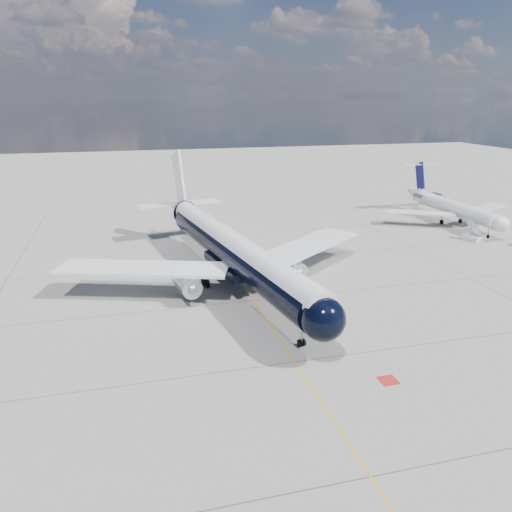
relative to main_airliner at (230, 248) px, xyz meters
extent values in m
plane|color=gray|center=(1.38, 13.40, -4.70)|extent=(320.00, 320.00, 0.00)
cube|color=orange|center=(1.38, 8.40, -4.69)|extent=(0.16, 160.00, 0.01)
cube|color=maroon|center=(8.18, -26.60, -4.69)|extent=(1.60, 1.60, 0.01)
cylinder|color=black|center=(0.23, -1.44, -0.21)|extent=(10.53, 40.74, 4.06)
sphere|color=black|center=(3.67, -22.54, -0.21)|extent=(4.66, 4.66, 4.06)
cone|color=black|center=(-3.80, 23.35, 0.43)|extent=(5.21, 8.04, 4.06)
cylinder|color=silver|center=(0.23, -1.44, 0.81)|extent=(9.99, 42.71, 3.17)
cube|color=black|center=(3.70, -22.75, 0.38)|extent=(2.74, 1.68, 0.59)
cube|color=silver|center=(-11.10, -1.66, -1.17)|extent=(21.15, 11.66, 0.34)
cube|color=silver|center=(11.05, 1.95, -1.17)|extent=(19.57, 16.67, 0.34)
cube|color=black|center=(0.23, -1.44, -1.70)|extent=(6.15, 11.27, 1.07)
cylinder|color=silver|center=(-6.28, -4.66, -2.40)|extent=(3.15, 5.24, 2.39)
cylinder|color=silver|center=(7.43, -2.43, -2.40)|extent=(3.15, 5.24, 2.39)
sphere|color=gray|center=(-5.92, -6.88, -2.40)|extent=(1.35, 1.35, 1.18)
sphere|color=gray|center=(7.79, -4.65, -2.40)|extent=(1.35, 1.35, 1.18)
cube|color=silver|center=(-6.31, -4.45, -1.60)|extent=(0.78, 3.41, 1.18)
cube|color=silver|center=(7.40, -2.22, -1.60)|extent=(0.78, 3.41, 1.18)
cube|color=silver|center=(-3.71, 22.83, 5.88)|extent=(1.43, 6.75, 9.11)
cube|color=silver|center=(-3.80, 23.35, 1.29)|extent=(14.26, 5.61, 0.24)
cylinder|color=gray|center=(3.06, -18.84, -3.36)|extent=(0.22, 0.22, 2.24)
cylinder|color=black|center=(2.85, -18.88, -4.32)|extent=(0.31, 0.77, 0.75)
cylinder|color=black|center=(3.28, -18.81, -4.32)|extent=(0.31, 0.77, 0.75)
cylinder|color=gray|center=(-3.40, -0.40, -3.25)|extent=(0.32, 0.32, 2.03)
cylinder|color=gray|center=(3.35, 0.69, -3.25)|extent=(0.32, 0.32, 2.03)
cylinder|color=black|center=(-3.30, -0.99, -4.11)|extent=(0.66, 1.24, 1.18)
cylinder|color=black|center=(-3.49, 0.18, -4.11)|extent=(0.66, 1.24, 1.18)
cylinder|color=black|center=(3.45, 0.11, -4.11)|extent=(0.66, 1.24, 1.18)
cylinder|color=black|center=(3.26, 1.27, -4.11)|extent=(0.66, 1.24, 1.18)
cylinder|color=silver|center=(47.46, 19.26, -1.56)|extent=(3.07, 22.27, 2.73)
sphere|color=silver|center=(47.28, 7.14, -1.56)|extent=(2.77, 2.77, 2.73)
cone|color=silver|center=(47.69, 33.92, -1.16)|extent=(2.81, 5.09, 2.73)
cube|color=black|center=(47.28, 7.04, -1.16)|extent=(1.83, 0.94, 0.45)
cube|color=silver|center=(40.41, 20.38, -2.17)|extent=(12.62, 8.93, 0.22)
cube|color=silver|center=(54.55, 20.17, -2.17)|extent=(12.72, 8.64, 0.22)
cylinder|color=silver|center=(45.48, 28.39, -1.16)|extent=(1.56, 3.26, 1.52)
cylinder|color=silver|center=(49.72, 28.33, -1.16)|extent=(1.56, 3.26, 1.52)
cube|color=silver|center=(45.98, 28.38, -1.16)|extent=(1.04, 1.63, 0.18)
cube|color=silver|center=(49.22, 28.33, -1.16)|extent=(1.04, 1.63, 0.18)
cube|color=#0B0A4C|center=(47.66, 32.40, 2.63)|extent=(0.31, 4.25, 6.19)
cube|color=silver|center=(47.67, 33.01, 5.06)|extent=(8.11, 2.14, 0.16)
cylinder|color=gray|center=(47.32, 9.66, -3.74)|extent=(0.16, 0.16, 1.72)
cylinder|color=black|center=(47.32, 9.66, -4.39)|extent=(0.19, 0.61, 0.61)
cylinder|color=gray|center=(45.46, 20.31, -3.74)|extent=(0.21, 0.21, 1.72)
cylinder|color=gray|center=(49.50, 20.24, -3.74)|extent=(0.21, 0.21, 1.72)
cylinder|color=black|center=(45.46, 20.31, -4.27)|extent=(0.34, 0.85, 0.85)
cylinder|color=black|center=(49.50, 20.24, -4.27)|extent=(0.34, 0.85, 0.85)
cube|color=silver|center=(44.04, 9.24, -4.24)|extent=(3.24, 3.65, 0.92)
cube|color=silver|center=(44.04, 9.24, -2.55)|extent=(2.13, 3.20, 2.12)
cylinder|color=gray|center=(43.46, 9.06, -2.34)|extent=(0.92, 2.79, 2.06)
cylinder|color=gray|center=(44.63, 9.42, -2.34)|extent=(0.92, 2.79, 2.06)
camera|label=1|loc=(-12.43, -59.97, 18.62)|focal=35.00mm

